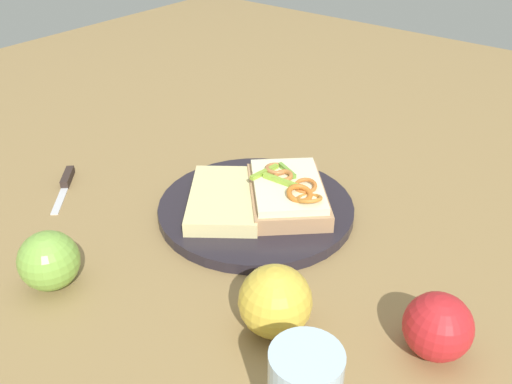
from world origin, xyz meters
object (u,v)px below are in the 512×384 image
object	(u,v)px
apple_0	(49,261)
knife	(65,183)
sandwich	(288,193)
apple_1	(438,327)
plate	(256,209)
bread_slice_side	(225,199)
apple_2	(275,301)

from	to	relation	value
apple_0	knife	distance (m)	0.24
sandwich	knife	xyz separation A→B (m)	(-0.15, 0.31, -0.03)
apple_1	knife	xyz separation A→B (m)	(-0.03, 0.58, -0.03)
knife	plate	bearing A→B (deg)	71.13
bread_slice_side	apple_1	world-z (taller)	apple_1
sandwich	knife	distance (m)	0.35
plate	apple_1	size ratio (longest dim) A/B	3.91
plate	apple_0	bearing A→B (deg)	160.97
apple_1	sandwich	bearing A→B (deg)	66.28
plate	apple_2	size ratio (longest dim) A/B	3.50
plate	knife	bearing A→B (deg)	114.16
apple_1	apple_2	bearing A→B (deg)	117.10
plate	bread_slice_side	size ratio (longest dim) A/B	1.77
bread_slice_side	sandwich	bearing A→B (deg)	95.54
bread_slice_side	apple_2	bearing A→B (deg)	17.67
bread_slice_side	apple_1	size ratio (longest dim) A/B	2.21
apple_1	knife	world-z (taller)	apple_1
bread_slice_side	apple_0	bearing A→B (deg)	-51.01
knife	bread_slice_side	bearing A→B (deg)	68.04
apple_2	knife	bearing A→B (deg)	84.56
sandwich	apple_1	distance (m)	0.30
bread_slice_side	apple_2	xyz separation A→B (m)	(-0.14, -0.19, 0.01)
bread_slice_side	knife	xyz separation A→B (m)	(-0.09, 0.24, -0.02)
sandwich	knife	bearing A→B (deg)	-106.32
plate	apple_1	world-z (taller)	apple_1
apple_2	sandwich	bearing A→B (deg)	32.39
apple_2	knife	xyz separation A→B (m)	(0.04, 0.43, -0.03)
plate	bread_slice_side	distance (m)	0.05
sandwich	apple_0	distance (m)	0.33
plate	sandwich	xyz separation A→B (m)	(0.03, -0.03, 0.03)
plate	apple_0	xyz separation A→B (m)	(-0.27, 0.09, 0.03)
apple_2	knife	size ratio (longest dim) A/B	0.80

